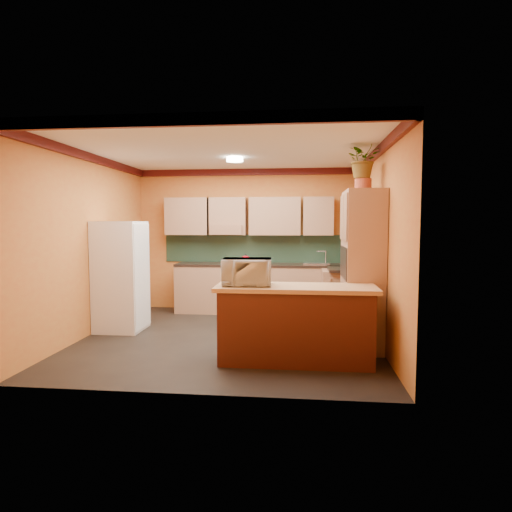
{
  "coord_description": "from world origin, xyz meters",
  "views": [
    {
      "loc": [
        1.03,
        -6.08,
        1.67
      ],
      "look_at": [
        0.35,
        0.45,
        1.17
      ],
      "focal_mm": 30.0,
      "sensor_mm": 36.0,
      "label": 1
    }
  ],
  "objects_px": {
    "breakfast_bar": "(296,326)",
    "base_cabinets_back": "(274,289)",
    "pantry": "(362,270)",
    "stove": "(241,288)",
    "fridge": "(121,276)",
    "microwave": "(247,272)"
  },
  "relations": [
    {
      "from": "breakfast_bar",
      "to": "base_cabinets_back",
      "type": "bearing_deg",
      "value": 98.73
    },
    {
      "from": "microwave",
      "to": "pantry",
      "type": "bearing_deg",
      "value": 23.34
    },
    {
      "from": "base_cabinets_back",
      "to": "pantry",
      "type": "distance_m",
      "value": 2.54
    },
    {
      "from": "stove",
      "to": "pantry",
      "type": "relative_size",
      "value": 0.43
    },
    {
      "from": "pantry",
      "to": "base_cabinets_back",
      "type": "bearing_deg",
      "value": 122.04
    },
    {
      "from": "stove",
      "to": "pantry",
      "type": "height_order",
      "value": "pantry"
    },
    {
      "from": "fridge",
      "to": "breakfast_bar",
      "type": "relative_size",
      "value": 0.94
    },
    {
      "from": "breakfast_bar",
      "to": "microwave",
      "type": "height_order",
      "value": "microwave"
    },
    {
      "from": "base_cabinets_back",
      "to": "microwave",
      "type": "xyz_separation_m",
      "value": [
        -0.15,
        -2.83,
        0.65
      ]
    },
    {
      "from": "base_cabinets_back",
      "to": "fridge",
      "type": "xyz_separation_m",
      "value": [
        -2.29,
        -1.54,
        0.41
      ]
    },
    {
      "from": "fridge",
      "to": "microwave",
      "type": "relative_size",
      "value": 2.93
    },
    {
      "from": "stove",
      "to": "fridge",
      "type": "relative_size",
      "value": 0.54
    },
    {
      "from": "base_cabinets_back",
      "to": "fridge",
      "type": "height_order",
      "value": "fridge"
    },
    {
      "from": "base_cabinets_back",
      "to": "stove",
      "type": "height_order",
      "value": "stove"
    },
    {
      "from": "base_cabinets_back",
      "to": "breakfast_bar",
      "type": "xyz_separation_m",
      "value": [
        0.43,
        -2.83,
        0.0
      ]
    },
    {
      "from": "fridge",
      "to": "stove",
      "type": "bearing_deg",
      "value": 42.61
    },
    {
      "from": "breakfast_bar",
      "to": "fridge",
      "type": "bearing_deg",
      "value": 154.59
    },
    {
      "from": "stove",
      "to": "microwave",
      "type": "relative_size",
      "value": 1.57
    },
    {
      "from": "base_cabinets_back",
      "to": "stove",
      "type": "relative_size",
      "value": 4.01
    },
    {
      "from": "base_cabinets_back",
      "to": "pantry",
      "type": "relative_size",
      "value": 1.74
    },
    {
      "from": "pantry",
      "to": "breakfast_bar",
      "type": "distance_m",
      "value": 1.3
    },
    {
      "from": "breakfast_bar",
      "to": "pantry",
      "type": "bearing_deg",
      "value": 40.56
    }
  ]
}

